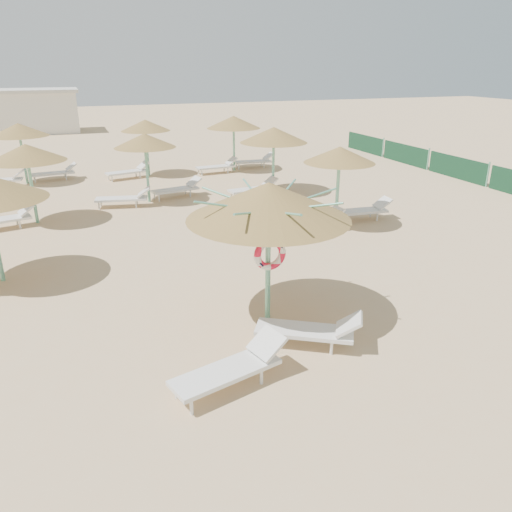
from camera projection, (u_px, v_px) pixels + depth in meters
name	position (u px, v px, depth m)	size (l,w,h in m)	color
ground	(250.00, 326.00, 10.34)	(120.00, 120.00, 0.00)	tan
main_palapa	(269.00, 202.00, 9.78)	(3.29, 3.29, 2.95)	#67B395
lounger_main_a	(233.00, 367.00, 8.33)	(2.13, 1.14, 0.74)	silver
lounger_main_b	(311.00, 330.00, 9.51)	(2.02, 1.55, 0.73)	silver
palapa_field	(153.00, 143.00, 18.91)	(14.34, 14.20, 2.71)	#67B395
service_hut	(22.00, 111.00, 38.35)	(8.40, 4.40, 3.25)	silver
windbreak_fence	(458.00, 168.00, 23.42)	(0.08, 19.84, 1.10)	#18482E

